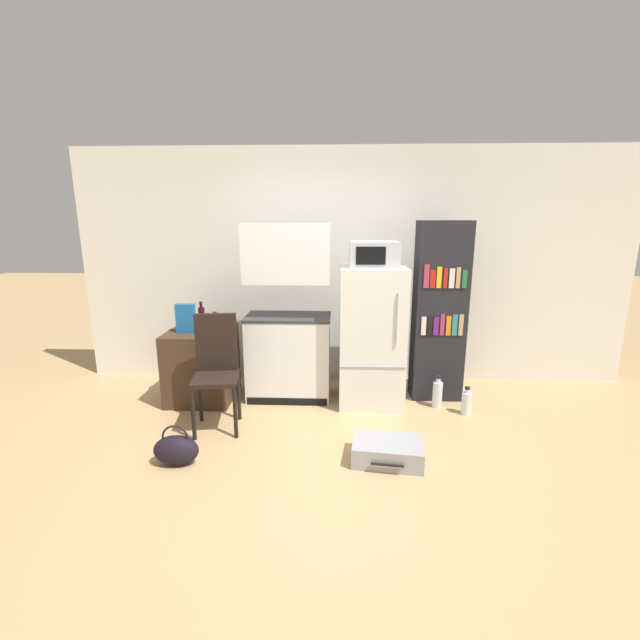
{
  "coord_description": "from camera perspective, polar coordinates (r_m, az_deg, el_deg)",
  "views": [
    {
      "loc": [
        0.03,
        -3.03,
        1.9
      ],
      "look_at": [
        -0.13,
        0.85,
        0.98
      ],
      "focal_mm": 24.0,
      "sensor_mm": 36.0,
      "label": 1
    }
  ],
  "objects": [
    {
      "name": "ground_plane",
      "position": [
        3.58,
        1.62,
        -18.8
      ],
      "size": [
        24.0,
        24.0,
        0.0
      ],
      "primitive_type": "plane",
      "color": "tan"
    },
    {
      "name": "wall_back",
      "position": [
        5.07,
        4.32,
        6.99
      ],
      "size": [
        6.4,
        0.1,
        2.7
      ],
      "color": "white",
      "rests_on": "ground_plane"
    },
    {
      "name": "side_table",
      "position": [
        4.78,
        -15.46,
        -5.77
      ],
      "size": [
        0.66,
        0.67,
        0.76
      ],
      "color": "#422D1E",
      "rests_on": "ground_plane"
    },
    {
      "name": "kitchen_hutch",
      "position": [
        4.54,
        -4.26,
        -0.12
      ],
      "size": [
        0.9,
        0.5,
        1.86
      ],
      "color": "white",
      "rests_on": "ground_plane"
    },
    {
      "name": "refrigerator",
      "position": [
        4.48,
        6.86,
        -2.1
      ],
      "size": [
        0.66,
        0.68,
        1.44
      ],
      "color": "silver",
      "rests_on": "ground_plane"
    },
    {
      "name": "microwave",
      "position": [
        4.33,
        7.17,
        8.73
      ],
      "size": [
        0.48,
        0.43,
        0.25
      ],
      "color": "#B7B7BC",
      "rests_on": "refrigerator"
    },
    {
      "name": "bookshelf",
      "position": [
        4.69,
        15.6,
        1.05
      ],
      "size": [
        0.52,
        0.34,
        1.89
      ],
      "color": "black",
      "rests_on": "ground_plane"
    },
    {
      "name": "bottle_wine_dark",
      "position": [
        4.78,
        -15.5,
        0.43
      ],
      "size": [
        0.07,
        0.07,
        0.28
      ],
      "color": "black",
      "rests_on": "side_table"
    },
    {
      "name": "bottle_clear_short",
      "position": [
        4.78,
        -13.82,
        -0.08
      ],
      "size": [
        0.09,
        0.09,
        0.16
      ],
      "color": "silver",
      "rests_on": "side_table"
    },
    {
      "name": "bottle_milk_white",
      "position": [
        4.9,
        -16.74,
        0.03
      ],
      "size": [
        0.07,
        0.07,
        0.16
      ],
      "color": "white",
      "rests_on": "side_table"
    },
    {
      "name": "bowl",
      "position": [
        4.43,
        -14.47,
        -1.79
      ],
      "size": [
        0.17,
        0.17,
        0.05
      ],
      "color": "silver",
      "rests_on": "side_table"
    },
    {
      "name": "cereal_box",
      "position": [
        4.61,
        -17.48,
        0.24
      ],
      "size": [
        0.19,
        0.07,
        0.3
      ],
      "color": "#1E66A8",
      "rests_on": "side_table"
    },
    {
      "name": "chair",
      "position": [
        4.07,
        -13.68,
        -5.48
      ],
      "size": [
        0.45,
        0.46,
        1.06
      ],
      "rotation": [
        0.0,
        0.0,
        0.14
      ],
      "color": "black",
      "rests_on": "ground_plane"
    },
    {
      "name": "suitcase_large_flat",
      "position": [
        3.64,
        8.99,
        -16.89
      ],
      "size": [
        0.6,
        0.44,
        0.17
      ],
      "rotation": [
        0.0,
        0.0,
        -0.12
      ],
      "color": "#99999E",
      "rests_on": "ground_plane"
    },
    {
      "name": "handbag",
      "position": [
        3.72,
        -18.63,
        -16.06
      ],
      "size": [
        0.36,
        0.2,
        0.33
      ],
      "color": "black",
      "rests_on": "ground_plane"
    },
    {
      "name": "water_bottle_front",
      "position": [
        4.57,
        18.91,
        -10.39
      ],
      "size": [
        0.09,
        0.09,
        0.29
      ],
      "color": "silver",
      "rests_on": "ground_plane"
    },
    {
      "name": "water_bottle_middle",
      "position": [
        4.64,
        15.39,
        -9.46
      ],
      "size": [
        0.1,
        0.1,
        0.35
      ],
      "color": "silver",
      "rests_on": "ground_plane"
    }
  ]
}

